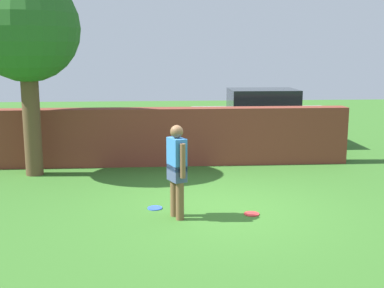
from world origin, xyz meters
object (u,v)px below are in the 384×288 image
at_px(tree, 26,31).
at_px(frisbee_red, 252,214).
at_px(frisbee_blue, 155,208).
at_px(car, 262,117).
at_px(person, 177,167).

height_order(tree, frisbee_red, tree).
relative_size(frisbee_blue, frisbee_red, 1.00).
bearing_deg(car, tree, -151.84).
bearing_deg(person, frisbee_blue, -167.35).
xyz_separation_m(tree, person, (3.19, -3.27, -2.38)).
height_order(tree, frisbee_blue, tree).
bearing_deg(person, frisbee_red, 69.70).
relative_size(tree, car, 1.08).
height_order(person, car, car).
xyz_separation_m(tree, car, (6.06, 3.20, -2.42)).
distance_m(tree, car, 7.27).
distance_m(person, frisbee_blue, 1.10).
distance_m(tree, frisbee_red, 6.42).
relative_size(car, frisbee_blue, 15.59).
xyz_separation_m(car, frisbee_red, (-1.55, -6.39, -0.85)).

